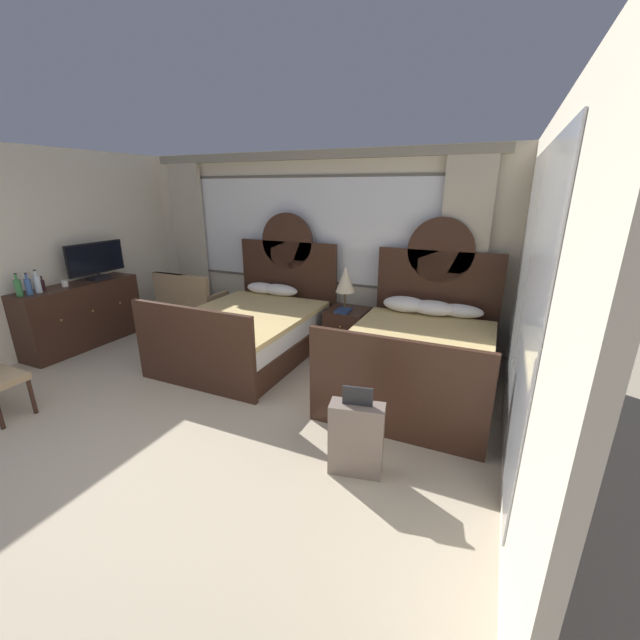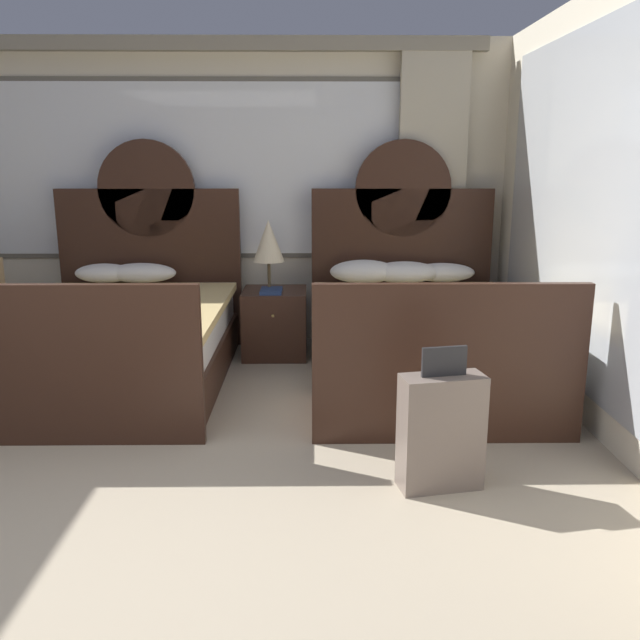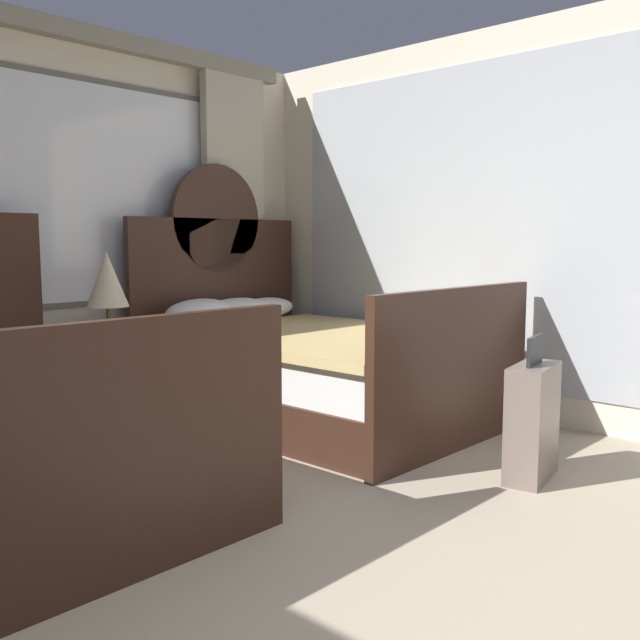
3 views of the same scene
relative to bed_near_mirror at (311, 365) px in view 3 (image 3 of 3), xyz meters
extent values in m
cube|color=#C1B79E|center=(0.27, 1.12, 0.93)|extent=(0.60, 0.08, 2.60)
cube|color=beige|center=(0.97, -1.00, 0.98)|extent=(0.07, 4.43, 2.70)
cube|color=#B2B7BC|center=(0.93, -0.70, 0.98)|extent=(0.01, 3.10, 2.27)
cube|color=#382116|center=(-2.25, -1.17, 0.12)|extent=(1.61, 0.06, 0.97)
cube|color=#382116|center=(0.00, -0.07, -0.22)|extent=(1.53, 2.15, 0.30)
cube|color=white|center=(0.00, -0.07, 0.06)|extent=(1.47, 2.05, 0.26)
cube|color=tan|center=(0.00, -0.15, 0.22)|extent=(1.57, 1.95, 0.06)
cube|color=#382116|center=(0.00, 1.03, 0.34)|extent=(1.61, 0.06, 1.41)
cylinder|color=#382116|center=(0.00, 1.03, 1.04)|extent=(0.84, 0.06, 0.84)
cube|color=#382116|center=(0.00, -1.17, 0.12)|extent=(1.61, 0.06, 0.97)
ellipsoid|color=white|center=(-0.36, 0.78, 0.35)|extent=(0.58, 0.32, 0.20)
ellipsoid|color=white|center=(0.00, 0.78, 0.34)|extent=(0.59, 0.32, 0.19)
ellipsoid|color=white|center=(0.34, 0.83, 0.33)|extent=(0.57, 0.24, 0.17)
cube|color=#382116|center=(-1.12, 0.68, -0.08)|extent=(0.54, 0.54, 0.58)
sphere|color=tan|center=(-1.12, 0.40, 0.04)|extent=(0.02, 0.02, 0.02)
cylinder|color=brown|center=(-1.17, 0.68, 0.21)|extent=(0.14, 0.14, 0.02)
cylinder|color=brown|center=(-1.17, 0.68, 0.34)|extent=(0.03, 0.03, 0.23)
cone|color=beige|center=(-1.17, 0.68, 0.63)|extent=(0.27, 0.27, 0.35)
cube|color=navy|center=(-1.14, 0.57, 0.22)|extent=(0.18, 0.26, 0.03)
cube|color=#75665B|center=(-0.14, -1.73, -0.07)|extent=(0.45, 0.26, 0.61)
cube|color=#232326|center=(-0.14, -1.73, 0.31)|extent=(0.23, 0.06, 0.15)
cylinder|color=black|center=(-0.31, -1.77, -0.35)|extent=(0.05, 0.03, 0.05)
cylinder|color=black|center=(0.02, -1.70, -0.35)|extent=(0.05, 0.03, 0.05)
camera|label=1|loc=(0.69, -4.28, 1.81)|focal=22.22mm
camera|label=2|loc=(-0.80, -4.87, 1.29)|focal=37.07mm
camera|label=3|loc=(-3.52, -3.36, 0.88)|focal=39.42mm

